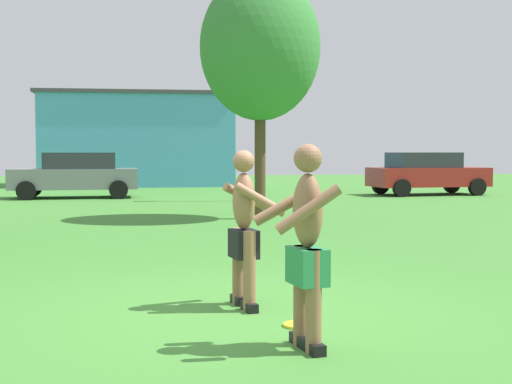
{
  "coord_description": "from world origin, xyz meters",
  "views": [
    {
      "loc": [
        -0.84,
        -6.76,
        1.61
      ],
      "look_at": [
        0.21,
        0.46,
        1.18
      ],
      "focal_mm": 48.31,
      "sensor_mm": 36.0,
      "label": 1
    }
  ],
  "objects_px": {
    "player_near": "(307,242)",
    "frisbee": "(299,325)",
    "car_gray_near_post": "(76,174)",
    "car_red_mid_lot": "(427,173)",
    "lamp_post": "(262,95)",
    "tree_behind_players": "(260,48)",
    "player_in_black": "(244,226)"
  },
  "relations": [
    {
      "from": "player_in_black",
      "to": "frisbee",
      "type": "relative_size",
      "value": 5.62
    },
    {
      "from": "frisbee",
      "to": "player_in_black",
      "type": "bearing_deg",
      "value": 115.45
    },
    {
      "from": "lamp_post",
      "to": "tree_behind_players",
      "type": "bearing_deg",
      "value": -99.21
    },
    {
      "from": "frisbee",
      "to": "tree_behind_players",
      "type": "relative_size",
      "value": 0.05
    },
    {
      "from": "player_near",
      "to": "lamp_post",
      "type": "height_order",
      "value": "lamp_post"
    },
    {
      "from": "lamp_post",
      "to": "tree_behind_players",
      "type": "xyz_separation_m",
      "value": [
        -0.95,
        -5.85,
        0.63
      ]
    },
    {
      "from": "car_red_mid_lot",
      "to": "player_in_black",
      "type": "bearing_deg",
      "value": -117.52
    },
    {
      "from": "frisbee",
      "to": "lamp_post",
      "type": "xyz_separation_m",
      "value": [
        2.12,
        15.98,
        3.43
      ]
    },
    {
      "from": "player_in_black",
      "to": "tree_behind_players",
      "type": "distance_m",
      "value": 9.97
    },
    {
      "from": "player_near",
      "to": "car_gray_near_post",
      "type": "xyz_separation_m",
      "value": [
        -3.97,
        19.19,
        -0.06
      ]
    },
    {
      "from": "frisbee",
      "to": "tree_behind_players",
      "type": "height_order",
      "value": "tree_behind_players"
    },
    {
      "from": "player_near",
      "to": "car_red_mid_lot",
      "type": "distance_m",
      "value": 20.94
    },
    {
      "from": "car_red_mid_lot",
      "to": "lamp_post",
      "type": "distance_m",
      "value": 7.44
    },
    {
      "from": "car_red_mid_lot",
      "to": "lamp_post",
      "type": "height_order",
      "value": "lamp_post"
    },
    {
      "from": "player_near",
      "to": "car_gray_near_post",
      "type": "bearing_deg",
      "value": 101.7
    },
    {
      "from": "lamp_post",
      "to": "tree_behind_players",
      "type": "distance_m",
      "value": 5.95
    },
    {
      "from": "frisbee",
      "to": "lamp_post",
      "type": "distance_m",
      "value": 16.48
    },
    {
      "from": "car_gray_near_post",
      "to": "lamp_post",
      "type": "height_order",
      "value": "lamp_post"
    },
    {
      "from": "car_red_mid_lot",
      "to": "player_near",
      "type": "bearing_deg",
      "value": -114.79
    },
    {
      "from": "car_gray_near_post",
      "to": "player_near",
      "type": "bearing_deg",
      "value": -78.3
    },
    {
      "from": "player_near",
      "to": "car_gray_near_post",
      "type": "relative_size",
      "value": 0.38
    },
    {
      "from": "player_near",
      "to": "lamp_post",
      "type": "distance_m",
      "value": 17.05
    },
    {
      "from": "player_in_black",
      "to": "tree_behind_players",
      "type": "xyz_separation_m",
      "value": [
        1.57,
        9.3,
        3.22
      ]
    },
    {
      "from": "player_near",
      "to": "frisbee",
      "type": "height_order",
      "value": "player_near"
    },
    {
      "from": "frisbee",
      "to": "car_red_mid_lot",
      "type": "xyz_separation_m",
      "value": [
        8.69,
        18.28,
        0.81
      ]
    },
    {
      "from": "frisbee",
      "to": "car_gray_near_post",
      "type": "xyz_separation_m",
      "value": [
        -4.06,
        18.46,
        0.81
      ]
    },
    {
      "from": "car_gray_near_post",
      "to": "frisbee",
      "type": "bearing_deg",
      "value": -77.59
    },
    {
      "from": "player_in_black",
      "to": "tree_behind_players",
      "type": "relative_size",
      "value": 0.28
    },
    {
      "from": "frisbee",
      "to": "car_red_mid_lot",
      "type": "bearing_deg",
      "value": 64.57
    },
    {
      "from": "frisbee",
      "to": "car_gray_near_post",
      "type": "distance_m",
      "value": 18.92
    },
    {
      "from": "lamp_post",
      "to": "player_in_black",
      "type": "bearing_deg",
      "value": -99.44
    },
    {
      "from": "car_red_mid_lot",
      "to": "tree_behind_players",
      "type": "xyz_separation_m",
      "value": [
        -7.52,
        -8.15,
        3.25
      ]
    }
  ]
}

